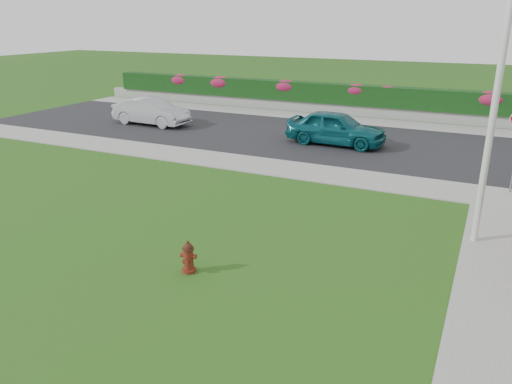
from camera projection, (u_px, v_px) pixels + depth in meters
The scene contains 17 objects.
ground at pixel (135, 282), 10.42m from camera, with size 120.00×120.00×0.00m, color black.
street_far at pixel (236, 131), 24.36m from camera, with size 26.00×8.00×0.04m, color black.
sidewalk_far at pixel (158, 152), 20.52m from camera, with size 24.00×2.00×0.04m, color gray.
curb_corner at pixel (508, 198), 15.20m from camera, with size 2.00×2.00×0.04m, color gray.
sidewalk_beyond at pixel (345, 120), 26.98m from camera, with size 34.00×2.00×0.04m, color gray.
retaining_wall at pixel (352, 110), 28.16m from camera, with size 34.00×0.40×0.60m, color gray.
hedge at pixel (354, 95), 27.97m from camera, with size 32.00×0.90×1.10m, color black.
fire_hydrant at pixel (188, 257), 10.75m from camera, with size 0.38×0.36×0.73m.
sedan_teal at pixel (336, 128), 21.41m from camera, with size 1.71×4.25×1.45m, color #0B5259.
sedan_silver at pixel (151, 111), 25.43m from camera, with size 1.43×4.11×1.35m, color #B4B7BD.
utility_pole at pixel (491, 126), 11.37m from camera, with size 0.16×0.16×5.79m, color silver.
flower_clump_a at pixel (181, 80), 32.51m from camera, with size 1.48×0.95×0.74m, color #B71F55.
flower_clump_b at pixel (221, 82), 31.29m from camera, with size 1.55×1.00×0.77m, color #B71F55.
flower_clump_c at pixel (286, 86), 29.47m from camera, with size 1.48×0.95×0.74m, color #B71F55.
flower_clump_d at pixel (356, 90), 27.73m from camera, with size 1.34×0.86×0.67m, color #B71F55.
flower_clump_e at pixel (387, 91), 27.01m from camera, with size 1.04×0.67×0.52m, color #B71F55.
flower_clump_f at pixel (491, 99), 24.94m from camera, with size 1.56×1.01×0.78m, color #B71F55.
Camera 1 is at (6.27, -7.20, 5.23)m, focal length 35.00 mm.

